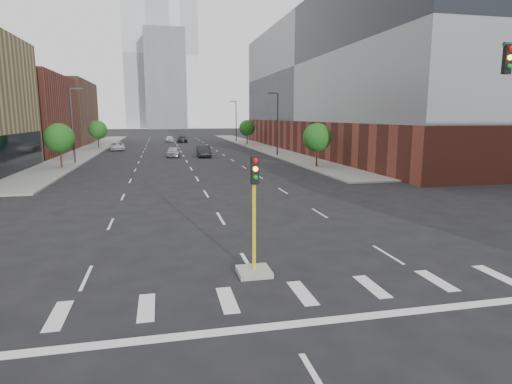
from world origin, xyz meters
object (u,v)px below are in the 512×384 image
object	(u,v)px
car_near_left	(173,152)
car_far_left	(117,146)
car_deep_right	(182,139)
car_distant	(170,139)
median_traffic_signal	(254,249)
car_mid_right	(204,151)

from	to	relation	value
car_near_left	car_far_left	xyz separation A→B (m)	(-8.94, 14.29, -0.03)
car_deep_right	car_distant	bearing A→B (deg)	137.24
car_near_left	car_deep_right	size ratio (longest dim) A/B	0.85
median_traffic_signal	car_distant	bearing A→B (deg)	90.82
car_deep_right	car_distant	distance (m)	3.66
median_traffic_signal	car_deep_right	world-z (taller)	median_traffic_signal
car_mid_right	car_distant	bearing A→B (deg)	95.69
car_near_left	car_distant	bearing A→B (deg)	93.77
car_deep_right	car_distant	world-z (taller)	car_deep_right
car_deep_right	car_distant	xyz separation A→B (m)	(-2.71, 2.45, -0.04)
median_traffic_signal	car_distant	world-z (taller)	median_traffic_signal
car_near_left	car_far_left	bearing A→B (deg)	126.25
car_mid_right	car_near_left	bearing A→B (deg)	166.79
car_mid_right	car_far_left	xyz separation A→B (m)	(-13.21, 15.27, -0.12)
car_near_left	car_distant	size ratio (longest dim) A/B	1.05
median_traffic_signal	car_deep_right	bearing A→B (deg)	88.95
car_mid_right	car_far_left	size ratio (longest dim) A/B	0.98
car_far_left	car_near_left	bearing A→B (deg)	-63.51
car_mid_right	car_deep_right	world-z (taller)	car_mid_right
car_near_left	car_mid_right	xyz separation A→B (m)	(4.27, -0.98, 0.08)
car_near_left	car_far_left	world-z (taller)	car_near_left
car_distant	car_near_left	bearing A→B (deg)	-90.33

